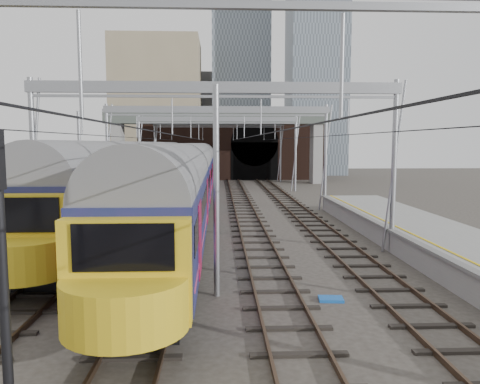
{
  "coord_description": "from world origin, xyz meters",
  "views": [
    {
      "loc": [
        0.09,
        -13.31,
        5.12
      ],
      "look_at": [
        1.26,
        12.58,
        2.4
      ],
      "focal_mm": 35.0,
      "sensor_mm": 36.0,
      "label": 1
    }
  ],
  "objects": [
    {
      "name": "signal_near_left",
      "position": [
        -3.56,
        -5.53,
        3.33
      ],
      "size": [
        0.41,
        0.48,
        5.35
      ],
      "rotation": [
        0.0,
        0.0,
        -0.19
      ],
      "color": "black",
      "rests_on": "ground"
    },
    {
      "name": "train_second",
      "position": [
        -6.0,
        37.04,
        2.67
      ],
      "size": [
        3.1,
        71.6,
        5.23
      ],
      "color": "black",
      "rests_on": "ground"
    },
    {
      "name": "tracks",
      "position": [
        0.0,
        15.0,
        0.02
      ],
      "size": [
        14.4,
        80.0,
        0.22
      ],
      "color": "#4C3828",
      "rests_on": "ground"
    },
    {
      "name": "retaining_wall",
      "position": [
        1.4,
        51.93,
        4.33
      ],
      "size": [
        28.0,
        2.75,
        9.0
      ],
      "color": "black",
      "rests_on": "ground"
    },
    {
      "name": "city_skyline",
      "position": [
        2.73,
        70.48,
        17.09
      ],
      "size": [
        37.5,
        27.5,
        60.0
      ],
      "color": "tan",
      "rests_on": "ground"
    },
    {
      "name": "equip_cover_b",
      "position": [
        -1.56,
        9.08,
        0.05
      ],
      "size": [
        1.0,
        0.85,
        0.1
      ],
      "primitive_type": "cube",
      "rotation": [
        0.0,
        0.0,
        -0.35
      ],
      "color": "blue",
      "rests_on": "ground"
    },
    {
      "name": "ground",
      "position": [
        0.0,
        0.0,
        0.0
      ],
      "size": [
        160.0,
        160.0,
        0.0
      ],
      "primitive_type": "plane",
      "color": "#38332D",
      "rests_on": "ground"
    },
    {
      "name": "overbridge",
      "position": [
        0.0,
        46.0,
        7.27
      ],
      "size": [
        28.0,
        3.0,
        9.25
      ],
      "color": "gray",
      "rests_on": "ground"
    },
    {
      "name": "equip_cover_c",
      "position": [
        3.73,
        1.35,
        0.05
      ],
      "size": [
        0.84,
        0.63,
        0.09
      ],
      "primitive_type": "cube",
      "rotation": [
        0.0,
        0.0,
        -0.1
      ],
      "color": "blue",
      "rests_on": "ground"
    },
    {
      "name": "overhead_line",
      "position": [
        0.0,
        21.49,
        6.57
      ],
      "size": [
        16.8,
        80.0,
        8.0
      ],
      "color": "gray",
      "rests_on": "ground"
    },
    {
      "name": "train_main",
      "position": [
        -2.0,
        31.6,
        2.62
      ],
      "size": [
        3.01,
        69.59,
        5.11
      ],
      "color": "black",
      "rests_on": "ground"
    },
    {
      "name": "signal_near_centre",
      "position": [
        -1.94,
        2.09,
        2.85
      ],
      "size": [
        0.36,
        0.45,
        4.46
      ],
      "rotation": [
        0.0,
        0.0,
        -0.43
      ],
      "color": "black",
      "rests_on": "ground"
    },
    {
      "name": "equip_cover_a",
      "position": [
        -2.7,
        -0.49,
        0.05
      ],
      "size": [
        0.94,
        0.7,
        0.11
      ],
      "primitive_type": "cube",
      "rotation": [
        0.0,
        0.0,
        -0.08
      ],
      "color": "blue",
      "rests_on": "ground"
    }
  ]
}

